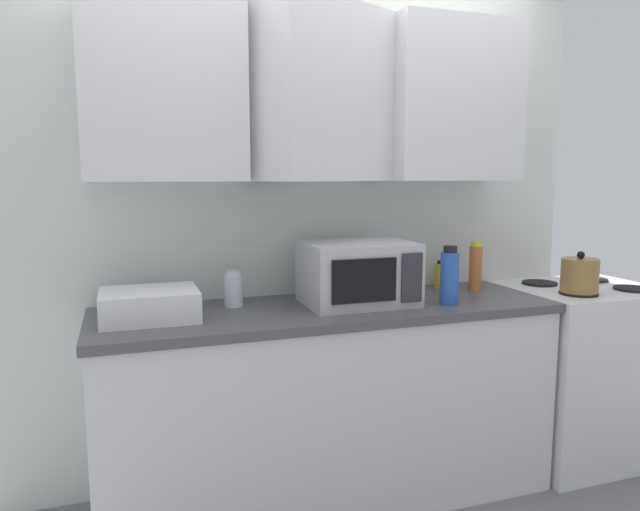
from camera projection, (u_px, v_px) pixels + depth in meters
wall_back_with_cabinets at (313, 155)px, 2.71m from camera, size 2.91×0.57×2.60m
counter_run at (329, 402)px, 2.64m from camera, size 2.04×0.63×0.90m
stove_range at (579, 370)px, 3.08m from camera, size 0.76×0.64×0.91m
kettle at (580, 275)px, 2.82m from camera, size 0.17×0.17×0.20m
microwave at (358, 273)px, 2.60m from camera, size 0.48×0.37×0.28m
dish_rack at (149, 305)px, 2.33m from camera, size 0.38×0.30×0.12m
bottle_clear_tall at (233, 289)px, 2.56m from camera, size 0.08×0.08×0.16m
bottle_blue_cleaner at (450, 277)px, 2.60m from camera, size 0.08×0.08×0.26m
bottle_yellow_mustard at (442, 275)px, 3.00m from camera, size 0.07×0.07×0.14m
bottle_spice_jar at (476, 267)px, 2.91m from camera, size 0.06×0.06×0.25m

